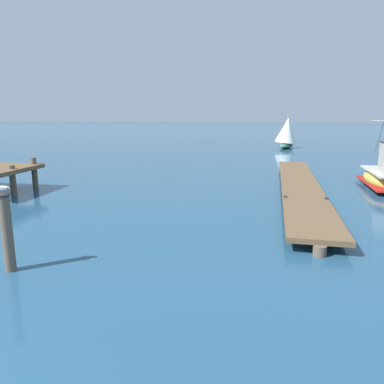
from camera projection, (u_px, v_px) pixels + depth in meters
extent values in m
cube|color=brown|center=(300.00, 185.00, 18.05)|extent=(2.57, 17.31, 0.16)
cylinder|color=brown|center=(320.00, 251.00, 9.86)|extent=(0.36, 0.36, 0.29)
cylinder|color=brown|center=(304.00, 202.00, 15.35)|extent=(0.36, 0.36, 0.29)
cylinder|color=brown|center=(296.00, 179.00, 20.84)|extent=(0.36, 0.36, 0.29)
cylinder|color=brown|center=(292.00, 166.00, 26.32)|extent=(0.36, 0.36, 0.29)
cube|color=#333338|center=(285.00, 196.00, 14.90)|extent=(0.13, 0.21, 0.08)
cube|color=#333338|center=(326.00, 198.00, 14.56)|extent=(0.13, 0.21, 0.08)
cube|color=#B21E19|center=(384.00, 183.00, 18.99)|extent=(2.13, 4.85, 0.08)
cylinder|color=#333338|center=(383.00, 124.00, 19.70)|extent=(0.14, 2.23, 3.17)
cylinder|color=brown|center=(34.00, 173.00, 18.88)|extent=(0.28, 0.28, 1.62)
cylinder|color=brown|center=(13.00, 180.00, 17.24)|extent=(0.28, 0.28, 1.44)
cylinder|color=brown|center=(7.00, 233.00, 8.75)|extent=(0.26, 0.26, 1.93)
cylinder|color=#28282D|center=(3.00, 195.00, 8.55)|extent=(0.30, 0.30, 0.06)
cylinder|color=gold|center=(2.00, 193.00, 8.52)|extent=(0.01, 0.01, 0.07)
cylinder|color=gold|center=(3.00, 193.00, 8.56)|extent=(0.01, 0.01, 0.07)
ellipsoid|color=white|center=(2.00, 188.00, 8.52)|extent=(0.30, 0.19, 0.13)
ellipsoid|color=silver|center=(2.00, 188.00, 8.46)|extent=(0.24, 0.09, 0.09)
ellipsoid|color=#383838|center=(7.00, 189.00, 8.48)|extent=(0.07, 0.04, 0.04)
ellipsoid|color=silver|center=(4.00, 188.00, 8.57)|extent=(0.24, 0.09, 0.09)
ellipsoid|color=#383838|center=(9.00, 188.00, 8.58)|extent=(0.07, 0.04, 0.04)
cone|color=white|center=(9.00, 188.00, 8.53)|extent=(0.09, 0.09, 0.07)
ellipsoid|color=#337556|center=(286.00, 145.00, 42.26)|extent=(2.48, 4.81, 0.60)
cylinder|color=#B2ADA3|center=(288.00, 129.00, 41.95)|extent=(0.08, 0.08, 3.25)
cone|color=silver|center=(287.00, 130.00, 41.68)|extent=(3.22, 3.04, 3.00)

